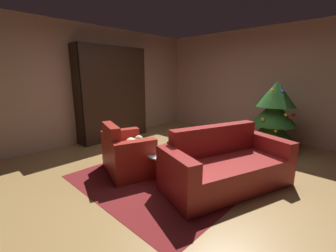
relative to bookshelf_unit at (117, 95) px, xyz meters
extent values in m
plane|color=#9A7745|center=(2.47, -0.39, -1.07)|extent=(6.91, 6.91, 0.00)
cube|color=tan|center=(2.47, 2.52, 0.27)|extent=(5.53, 0.06, 2.68)
cube|color=tan|center=(-0.27, -0.39, 0.27)|extent=(0.06, 5.88, 2.68)
cube|color=maroon|center=(2.45, -0.72, -1.07)|extent=(2.38, 2.45, 0.01)
cube|color=black|center=(0.16, -0.12, 0.03)|extent=(0.03, 1.76, 2.22)
cube|color=black|center=(-0.02, 0.75, 0.03)|extent=(0.39, 0.02, 2.22)
cube|color=black|center=(-0.02, -0.99, 0.03)|extent=(0.39, 0.03, 2.22)
cube|color=black|center=(-0.02, -0.12, -1.06)|extent=(0.37, 1.71, 0.03)
cube|color=black|center=(-0.02, -0.12, -0.70)|extent=(0.37, 1.71, 0.03)
cube|color=black|center=(-0.02, -0.12, -0.33)|extent=(0.37, 1.71, 0.02)
cube|color=black|center=(-0.02, -0.12, 0.03)|extent=(0.37, 1.71, 0.02)
cube|color=black|center=(-0.02, -0.12, 0.40)|extent=(0.37, 1.71, 0.02)
cube|color=black|center=(-0.02, -0.12, 0.77)|extent=(0.37, 1.71, 0.02)
cube|color=black|center=(-0.02, -0.12, 1.13)|extent=(0.37, 1.71, 0.03)
cube|color=black|center=(-0.17, -0.12, -0.39)|extent=(0.05, 0.94, 0.59)
cube|color=black|center=(-0.15, -0.12, -0.39)|extent=(0.03, 0.97, 0.62)
cube|color=#8A4A9B|center=(-0.10, 0.70, -0.94)|extent=(0.22, 0.04, 0.21)
cube|color=#154A96|center=(-0.07, 0.66, -0.93)|extent=(0.28, 0.04, 0.24)
cube|color=#223A94|center=(-0.09, 0.62, -0.92)|extent=(0.24, 0.03, 0.26)
cube|color=#844796|center=(-0.10, 0.57, -0.89)|extent=(0.21, 0.04, 0.31)
cube|color=orange|center=(-0.09, 0.52, -0.92)|extent=(0.24, 0.04, 0.25)
cube|color=#1C517F|center=(-0.10, 0.48, -0.95)|extent=(0.22, 0.03, 0.20)
cube|color=teal|center=(-0.10, 0.44, -0.94)|extent=(0.21, 0.03, 0.22)
cube|color=#C1A294|center=(-0.06, 0.40, -0.95)|extent=(0.29, 0.05, 0.20)
cube|color=#B82C27|center=(-0.10, 0.69, 0.16)|extent=(0.22, 0.04, 0.22)
cube|color=#23488B|center=(-0.07, 0.64, 0.18)|extent=(0.27, 0.04, 0.27)
cube|color=#B39B9A|center=(-0.08, 0.59, 0.16)|extent=(0.26, 0.04, 0.24)
cube|color=#2E823C|center=(-0.11, 0.55, 0.20)|extent=(0.19, 0.04, 0.30)
cube|color=#347E4F|center=(-0.06, 0.50, 0.18)|extent=(0.29, 0.04, 0.26)
cube|color=gold|center=(-0.10, 0.46, 0.20)|extent=(0.22, 0.03, 0.30)
cube|color=#1A3E99|center=(-0.09, 0.42, 0.19)|extent=(0.23, 0.04, 0.29)
cube|color=#35784B|center=(-0.07, 0.38, 0.18)|extent=(0.28, 0.04, 0.26)
cube|color=#AB9E94|center=(-0.08, 0.33, 0.16)|extent=(0.26, 0.03, 0.22)
cube|color=#B63426|center=(-0.08, 0.67, 0.52)|extent=(0.25, 0.03, 0.21)
cube|color=gold|center=(-0.08, 0.63, 0.53)|extent=(0.26, 0.04, 0.24)
cube|color=gold|center=(-0.10, 0.58, 0.54)|extent=(0.21, 0.05, 0.26)
cube|color=#B7B0A1|center=(-0.11, 0.53, 0.51)|extent=(0.21, 0.03, 0.20)
cube|color=orange|center=(-0.06, 0.49, 0.55)|extent=(0.29, 0.03, 0.27)
cube|color=#B43C25|center=(-0.08, 0.45, 0.53)|extent=(0.25, 0.04, 0.24)
cube|color=gold|center=(-0.10, 0.41, 0.51)|extent=(0.21, 0.04, 0.19)
cube|color=gold|center=(-0.11, 0.36, 0.51)|extent=(0.19, 0.03, 0.20)
cube|color=#278D39|center=(-0.10, 0.70, 0.90)|extent=(0.22, 0.03, 0.25)
cube|color=tan|center=(-0.07, 0.65, 0.89)|extent=(0.28, 0.05, 0.23)
cube|color=#2B7C43|center=(-0.11, 0.61, 0.89)|extent=(0.20, 0.03, 0.22)
cube|color=orange|center=(-0.11, 0.57, 0.92)|extent=(0.19, 0.04, 0.28)
cube|color=#86479C|center=(-0.12, 0.53, 0.87)|extent=(0.18, 0.04, 0.19)
cube|color=gold|center=(-0.08, 0.49, 0.88)|extent=(0.26, 0.03, 0.20)
cube|color=orange|center=(-0.10, 0.45, 0.90)|extent=(0.22, 0.04, 0.25)
cube|color=maroon|center=(1.87, -1.09, -0.88)|extent=(0.79, 0.82, 0.39)
cube|color=maroon|center=(1.78, -1.33, -0.47)|extent=(0.63, 0.33, 0.43)
cube|color=maroon|center=(2.24, -1.21, -0.76)|extent=(0.36, 0.67, 0.63)
cube|color=maroon|center=(1.50, -0.96, -0.76)|extent=(0.36, 0.67, 0.63)
ellipsoid|color=beige|center=(1.90, -1.03, -0.59)|extent=(0.32, 0.26, 0.18)
sphere|color=beige|center=(1.95, -0.91, -0.54)|extent=(0.13, 0.13, 0.13)
cube|color=maroon|center=(3.32, -0.43, -0.87)|extent=(1.25, 1.65, 0.40)
cube|color=maroon|center=(3.02, -0.32, -0.46)|extent=(0.65, 1.44, 0.44)
cube|color=maroon|center=(3.05, -1.21, -0.75)|extent=(0.83, 0.45, 0.64)
cube|color=maroon|center=(3.59, 0.35, -0.75)|extent=(0.83, 0.45, 0.64)
cylinder|color=black|center=(2.66, -0.73, -0.88)|extent=(0.04, 0.04, 0.38)
cylinder|color=black|center=(2.38, -0.56, -0.88)|extent=(0.04, 0.04, 0.38)
cylinder|color=black|center=(2.35, -0.91, -0.88)|extent=(0.04, 0.04, 0.38)
cylinder|color=silver|center=(2.46, -0.74, -0.68)|extent=(0.74, 0.74, 0.02)
cube|color=gold|center=(2.48, -0.76, -0.66)|extent=(0.20, 0.17, 0.02)
cube|color=#2B567F|center=(2.46, -0.76, -0.64)|extent=(0.19, 0.12, 0.02)
cube|color=#3D8A43|center=(2.48, -0.76, -0.62)|extent=(0.22, 0.18, 0.02)
cylinder|color=#14512E|center=(2.59, -0.89, -0.59)|extent=(0.06, 0.06, 0.17)
cylinder|color=#14512E|center=(2.59, -0.89, -0.48)|extent=(0.03, 0.03, 0.06)
cylinder|color=brown|center=(3.18, 1.68, -0.99)|extent=(0.08, 0.08, 0.17)
cone|color=#2B6927|center=(3.18, 1.68, -0.65)|extent=(1.00, 1.00, 0.51)
cone|color=#2B6927|center=(3.18, 1.68, -0.27)|extent=(0.89, 0.89, 0.51)
cone|color=#2B6927|center=(3.18, 1.68, 0.11)|extent=(0.79, 0.79, 0.51)
sphere|color=yellow|center=(3.10, 1.33, -0.37)|extent=(0.07, 0.07, 0.07)
sphere|color=red|center=(3.54, 1.72, -0.28)|extent=(0.07, 0.07, 0.07)
sphere|color=yellow|center=(3.37, 1.32, -0.56)|extent=(0.07, 0.07, 0.07)
sphere|color=yellow|center=(3.20, 1.37, 0.20)|extent=(0.07, 0.07, 0.07)
sphere|color=blue|center=(3.37, 1.43, 0.18)|extent=(0.07, 0.07, 0.07)
sphere|color=red|center=(3.52, 1.56, -0.30)|extent=(0.06, 0.06, 0.06)
sphere|color=yellow|center=(3.47, 1.46, -0.25)|extent=(0.06, 0.06, 0.06)
camera|label=1|loc=(4.72, -3.12, 0.51)|focal=23.71mm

